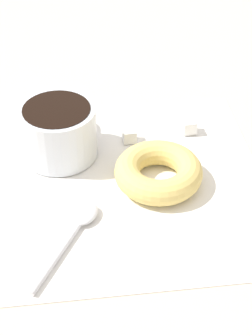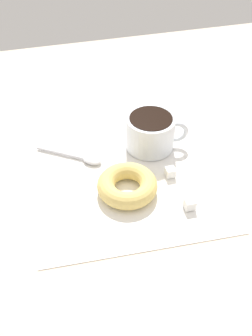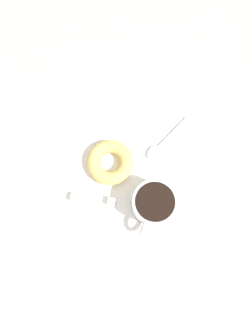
% 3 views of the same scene
% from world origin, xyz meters
% --- Properties ---
extents(ground_plane, '(1.20, 1.20, 0.02)m').
position_xyz_m(ground_plane, '(0.00, 0.00, -0.01)').
color(ground_plane, beige).
extents(napkin, '(0.34, 0.34, 0.00)m').
position_xyz_m(napkin, '(-0.03, -0.03, 0.00)').
color(napkin, white).
rests_on(napkin, ground_plane).
extents(coffee_cup, '(0.09, 0.12, 0.07)m').
position_xyz_m(coffee_cup, '(-0.10, 0.04, 0.04)').
color(coffee_cup, silver).
rests_on(coffee_cup, napkin).
extents(donut, '(0.10, 0.10, 0.03)m').
position_xyz_m(donut, '(0.01, -0.04, 0.02)').
color(donut, '#E5C66B').
rests_on(donut, napkin).
extents(spoon, '(0.09, 0.12, 0.01)m').
position_xyz_m(spoon, '(-0.09, -0.10, 0.01)').
color(spoon, silver).
rests_on(spoon, napkin).
extents(sugar_cube, '(0.02, 0.02, 0.02)m').
position_xyz_m(sugar_cube, '(-0.01, 0.05, 0.01)').
color(sugar_cube, white).
rests_on(sugar_cube, napkin).
extents(sugar_cube_extra, '(0.02, 0.02, 0.02)m').
position_xyz_m(sugar_cube_extra, '(0.07, 0.05, 0.01)').
color(sugar_cube_extra, white).
rests_on(sugar_cube_extra, napkin).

